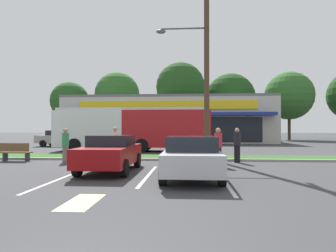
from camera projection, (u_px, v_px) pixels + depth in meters
The scene contains 23 objects.
grass_median at pixel (163, 157), 16.65m from camera, with size 56.00×2.20×0.12m, color #2D5B23.
curb_lip at pixel (162, 160), 15.44m from camera, with size 56.00×0.24×0.12m, color #99968C.
parking_stripe_0 at pixel (59, 179), 9.77m from camera, with size 0.12×4.80×0.01m, color silver.
parking_stripe_1 at pixel (148, 175), 10.60m from camera, with size 0.12×4.80×0.01m, color silver.
parking_stripe_2 at pixel (224, 181), 9.48m from camera, with size 0.12×4.80×0.01m, color silver.
lot_arrow at pixel (82, 202), 6.71m from camera, with size 0.70×1.60×0.01m, color beige.
storefront_building at pixel (170, 120), 38.33m from camera, with size 25.18×12.62×5.65m.
tree_far_left at pixel (70, 101), 49.14m from camera, with size 6.41×6.41×9.62m.
tree_left at pixel (117, 95), 48.55m from camera, with size 7.46×7.46×11.16m.
tree_mid_left at pixel (180, 87), 44.85m from camera, with size 7.54×7.54×11.96m.
tree_mid at pixel (230, 98), 47.24m from camera, with size 7.99×7.99×10.71m.
tree_mid_right at pixel (289, 96), 44.31m from camera, with size 7.32×7.32×10.41m.
utility_pole at pixel (204, 62), 16.39m from camera, with size 3.03×2.40×10.29m.
city_bus at pixel (133, 128), 21.96m from camera, with size 11.62×2.70×3.25m.
bus_stop_bench at pixel (15, 151), 15.23m from camera, with size 1.60×0.45×0.95m.
car_0 at pixel (192, 156), 9.99m from camera, with size 1.97×4.47×1.44m.
car_1 at pixel (124, 138), 28.80m from camera, with size 4.38×2.00×1.47m.
car_2 at pixel (62, 138), 27.92m from camera, with size 4.65×1.96×1.54m.
car_3 at pixel (111, 153), 11.53m from camera, with size 1.91×4.20×1.44m.
pedestrian_near_bench at pixel (115, 145), 14.62m from camera, with size 0.36×0.36×1.79m.
pedestrian_by_pole at pixel (65, 145), 14.68m from camera, with size 0.35×0.35×1.72m.
pedestrian_mid at pixel (237, 145), 14.60m from camera, with size 0.35×0.35×1.74m.
pedestrian_far at pixel (218, 147), 13.20m from camera, with size 0.35×0.35×1.74m.
Camera 1 is at (1.41, -2.61, 1.70)m, focal length 31.02 mm.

